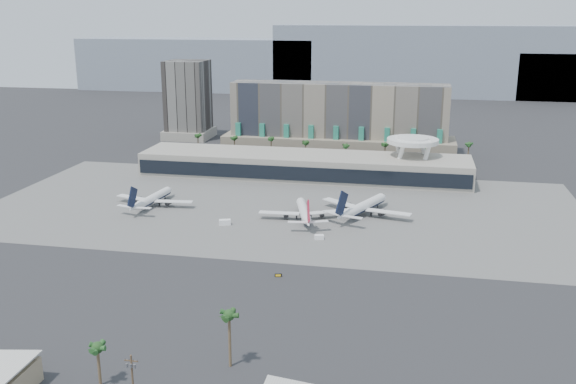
% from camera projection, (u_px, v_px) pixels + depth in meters
% --- Properties ---
extents(ground, '(900.00, 900.00, 0.00)m').
position_uv_depth(ground, '(252.00, 251.00, 231.42)').
color(ground, '#232326').
rests_on(ground, ground).
extents(apron_pad, '(260.00, 130.00, 0.06)m').
position_uv_depth(apron_pad, '(282.00, 207.00, 283.33)').
color(apron_pad, '#5B5B59').
rests_on(apron_pad, ground).
extents(mountain_ridge, '(680.00, 60.00, 70.00)m').
position_uv_depth(mountain_ridge, '(390.00, 65.00, 661.71)').
color(mountain_ridge, gray).
rests_on(mountain_ridge, ground).
extents(hotel, '(140.00, 30.00, 42.00)m').
position_uv_depth(hotel, '(338.00, 125.00, 389.61)').
color(hotel, gray).
rests_on(hotel, ground).
extents(office_tower, '(30.00, 30.00, 52.00)m').
position_uv_depth(office_tower, '(188.00, 104.00, 431.82)').
color(office_tower, black).
rests_on(office_tower, ground).
extents(terminal, '(170.00, 32.50, 14.50)m').
position_uv_depth(terminal, '(304.00, 165.00, 333.33)').
color(terminal, '#ABA497').
rests_on(terminal, ground).
extents(saucer_structure, '(26.00, 26.00, 21.89)m').
position_uv_depth(saucer_structure, '(413.00, 144.00, 325.58)').
color(saucer_structure, white).
rests_on(saucer_structure, ground).
extents(palm_row, '(157.80, 2.80, 13.10)m').
position_uv_depth(palm_row, '(327.00, 144.00, 364.13)').
color(palm_row, brown).
rests_on(palm_row, ground).
extents(utility_pole, '(3.20, 0.85, 12.00)m').
position_uv_depth(utility_pole, '(132.00, 375.00, 139.16)').
color(utility_pole, '#4C3826').
rests_on(utility_pole, ground).
extents(airliner_left, '(37.12, 38.39, 13.27)m').
position_uv_depth(airliner_left, '(152.00, 199.00, 283.80)').
color(airliner_left, white).
rests_on(airliner_left, ground).
extents(airliner_centre, '(36.63, 37.97, 13.42)m').
position_uv_depth(airliner_centre, '(304.00, 212.00, 265.51)').
color(airliner_centre, white).
rests_on(airliner_centre, ground).
extents(airliner_right, '(39.33, 40.48, 14.97)m').
position_uv_depth(airliner_right, '(363.00, 206.00, 271.07)').
color(airliner_right, white).
rests_on(airliner_right, ground).
extents(service_vehicle_a, '(5.12, 3.72, 2.26)m').
position_uv_depth(service_vehicle_a, '(225.00, 222.00, 259.07)').
color(service_vehicle_a, white).
rests_on(service_vehicle_a, ground).
extents(service_vehicle_b, '(3.84, 2.84, 1.76)m').
position_uv_depth(service_vehicle_b, '(319.00, 237.00, 242.74)').
color(service_vehicle_b, white).
rests_on(service_vehicle_b, ground).
extents(taxiway_sign, '(2.38, 0.84, 1.08)m').
position_uv_depth(taxiway_sign, '(278.00, 275.00, 208.56)').
color(taxiway_sign, black).
rests_on(taxiway_sign, ground).
extents(near_palm_a, '(6.00, 6.00, 11.06)m').
position_uv_depth(near_palm_a, '(98.00, 353.00, 145.99)').
color(near_palm_a, brown).
rests_on(near_palm_a, ground).
extents(near_palm_b, '(6.00, 6.00, 15.09)m').
position_uv_depth(near_palm_b, '(229.00, 321.00, 152.83)').
color(near_palm_b, brown).
rests_on(near_palm_b, ground).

